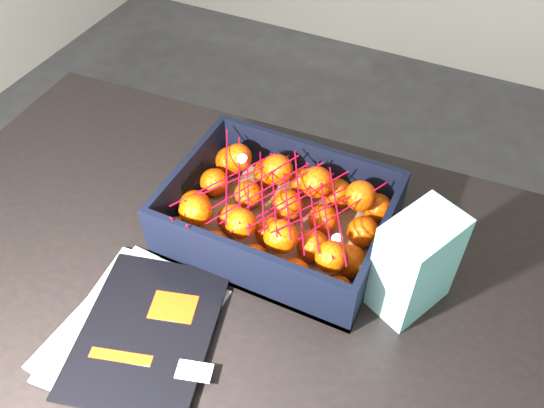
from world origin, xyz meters
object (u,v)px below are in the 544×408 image
at_px(produce_crate, 279,221).
at_px(retail_carton, 415,263).
at_px(magazine_stack, 138,329).
at_px(table, 211,286).

bearing_deg(produce_crate, retail_carton, -8.21).
bearing_deg(magazine_stack, table, 84.41).
relative_size(table, magazine_stack, 3.85).
relative_size(magazine_stack, produce_crate, 0.82).
height_order(produce_crate, retail_carton, retail_carton).
distance_m(magazine_stack, produce_crate, 0.32).
height_order(magazine_stack, retail_carton, retail_carton).
height_order(table, magazine_stack, magazine_stack).
relative_size(table, produce_crate, 3.15).
bearing_deg(retail_carton, table, -144.55).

